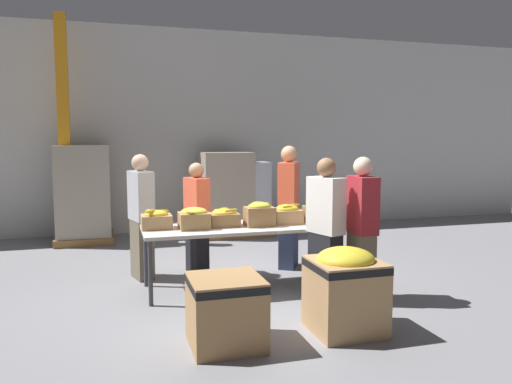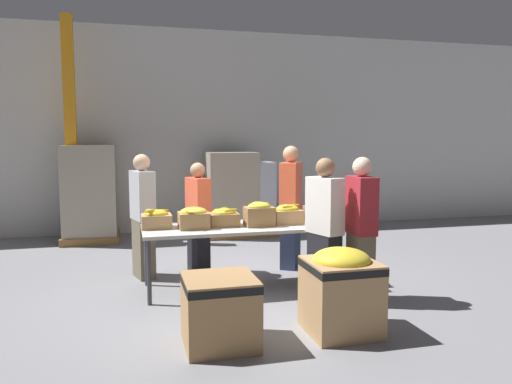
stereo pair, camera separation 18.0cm
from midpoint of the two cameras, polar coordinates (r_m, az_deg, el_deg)
ground_plane at (r=6.35m, az=-2.41°, el=-10.85°), size 30.00×30.00×0.00m
wall_back at (r=10.16m, az=-8.12°, el=6.90°), size 16.00×0.08×4.00m
sorting_table at (r=6.17m, az=-2.45°, el=-4.35°), size 2.42×0.89×0.78m
banana_box_0 at (r=6.09m, az=-12.16°, el=-3.07°), size 0.35×0.32×0.25m
banana_box_1 at (r=6.01m, az=-7.96°, el=-2.93°), size 0.35×0.37×0.26m
banana_box_2 at (r=6.13m, az=-4.53°, el=-2.91°), size 0.36×0.32×0.23m
banana_box_3 at (r=6.13m, az=-0.45°, el=-2.52°), size 0.35×0.28×0.30m
banana_box_4 at (r=6.30m, az=2.75°, el=-2.53°), size 0.38×0.27×0.25m
banana_box_5 at (r=6.40m, az=6.49°, el=-2.25°), size 0.36×0.34×0.28m
volunteer_0 at (r=6.76m, az=-13.71°, el=-2.83°), size 0.34×0.49×1.65m
volunteer_1 at (r=5.81m, az=11.12°, el=-4.23°), size 0.25×0.45×1.65m
volunteer_2 at (r=6.86m, az=-7.52°, el=-3.10°), size 0.32×0.45×1.53m
volunteer_3 at (r=5.76m, az=7.06°, el=-4.31°), size 0.35×0.49×1.64m
volunteer_4 at (r=7.14m, az=3.05°, el=-1.79°), size 0.44×0.52×1.75m
donation_bin_0 at (r=4.59m, az=-4.64°, el=-13.15°), size 0.64×0.64×0.63m
donation_bin_1 at (r=4.92m, az=9.11°, el=-10.71°), size 0.65×0.65×0.82m
support_pillar at (r=9.47m, az=-21.59°, el=6.59°), size 0.19×0.19×4.00m
pallet_stack_0 at (r=9.67m, az=-2.13°, el=-0.76°), size 0.99×0.99×1.41m
pallet_stack_1 at (r=9.59m, az=-4.04°, el=-0.27°), size 1.01×1.01×1.60m
pallet_stack_2 at (r=9.46m, az=-19.62°, el=-0.29°), size 1.00×1.00×1.73m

